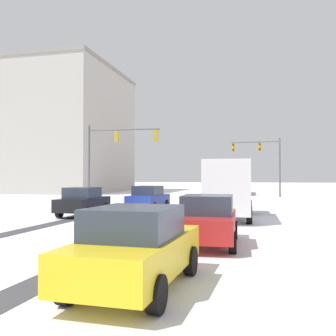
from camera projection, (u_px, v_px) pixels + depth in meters
The scene contains 12 objects.
wheel_track_left_lane at pixel (171, 220), 19.31m from camera, with size 0.86×31.82×0.01m, color #424247.
wheel_track_right_lane at pixel (80, 218), 20.53m from camera, with size 0.88×31.82×0.01m, color #424247.
traffic_signal_far_right at pixel (262, 155), 42.18m from camera, with size 5.41×0.59×6.50m.
traffic_signal_near_left at pixel (113, 147), 31.51m from camera, with size 6.14×0.70×6.50m.
car_silver_lead at pixel (230, 195), 28.65m from camera, with size 1.90×4.13×1.62m.
car_blue_second at pixel (148, 198), 25.00m from camera, with size 2.01×4.19×1.62m.
car_black_third at pixel (83, 201), 21.57m from camera, with size 1.93×4.15×1.62m.
car_red_fourth at pixel (208, 220), 12.33m from camera, with size 2.00×4.18×1.62m.
car_yellow_cab_fifth at pixel (136, 247), 7.54m from camera, with size 1.94×4.15×1.62m.
bus_oncoming at pixel (233, 179), 48.75m from camera, with size 2.84×11.05×3.38m.
box_truck_delivery at pixel (230, 188), 20.36m from camera, with size 2.47×7.46×3.02m.
office_building_far_left_block at pixel (35, 132), 57.91m from camera, with size 25.94×19.31×18.07m.
Camera 1 is at (6.09, -4.37, 2.21)m, focal length 40.73 mm.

